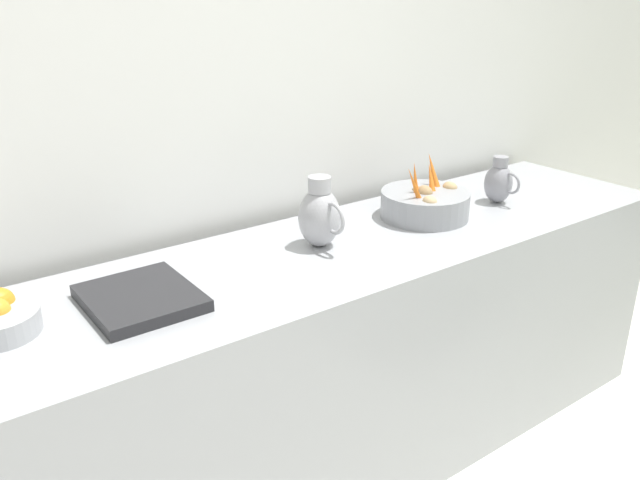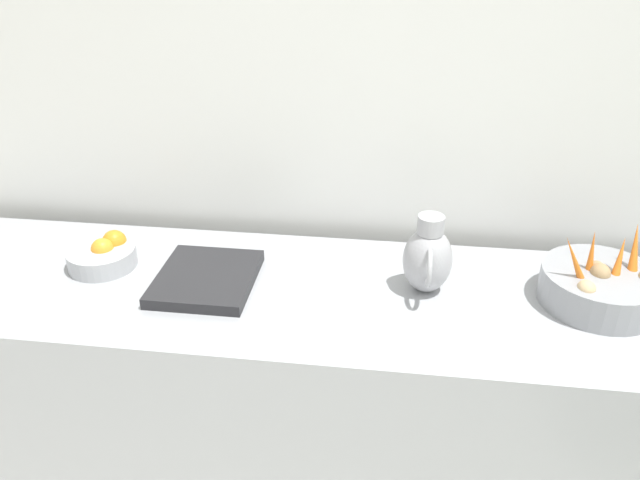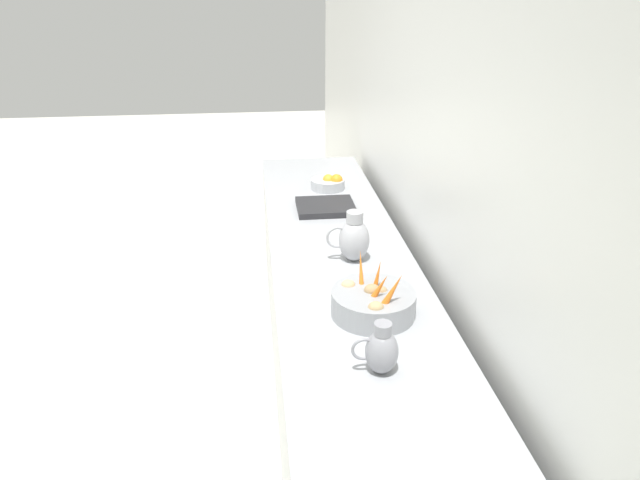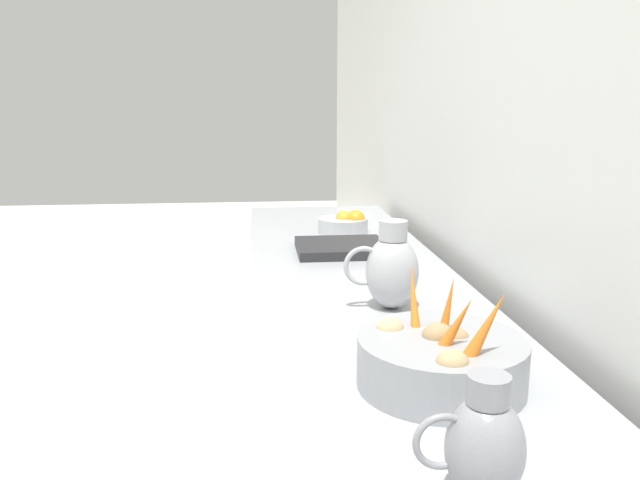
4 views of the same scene
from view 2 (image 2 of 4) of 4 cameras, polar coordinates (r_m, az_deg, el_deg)
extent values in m
cube|color=white|center=(2.15, 21.52, 13.99)|extent=(0.10, 8.88, 3.00)
cube|color=#9EA0A5|center=(2.17, 5.73, -15.48)|extent=(0.70, 3.31, 0.93)
cylinder|color=gray|center=(1.99, 24.76, -4.05)|extent=(0.35, 0.35, 0.11)
torus|color=gray|center=(2.02, 24.49, -5.17)|extent=(0.20, 0.20, 0.01)
cone|color=orange|center=(1.95, 24.10, -1.28)|extent=(0.05, 0.03, 0.15)
cone|color=orange|center=(2.02, 27.41, -0.92)|extent=(0.10, 0.04, 0.16)
cone|color=orange|center=(1.98, 26.29, -1.62)|extent=(0.09, 0.06, 0.13)
cone|color=orange|center=(1.89, 22.81, -1.87)|extent=(0.03, 0.10, 0.16)
ellipsoid|color=#9E7F56|center=(1.96, 24.80, -2.80)|extent=(0.07, 0.06, 0.05)
ellipsoid|color=#9E7F56|center=(2.00, 24.51, -2.39)|extent=(0.05, 0.04, 0.04)
ellipsoid|color=tan|center=(1.87, 23.71, -4.18)|extent=(0.06, 0.05, 0.05)
cylinder|color=#ADAFB5|center=(2.13, -19.76, -1.55)|extent=(0.22, 0.22, 0.06)
sphere|color=orange|center=(2.12, -19.73, -0.81)|extent=(0.07, 0.07, 0.07)
sphere|color=orange|center=(2.15, -18.72, -0.17)|extent=(0.08, 0.08, 0.08)
ellipsoid|color=#A3A3A8|center=(1.88, 10.04, -1.86)|extent=(0.15, 0.15, 0.21)
cylinder|color=#A3A3A8|center=(1.82, 10.35, 1.43)|extent=(0.08, 0.08, 0.06)
torus|color=#A3A3A8|center=(1.79, 10.16, -2.61)|extent=(0.11, 0.01, 0.11)
cube|color=#232326|center=(1.95, -10.61, -3.55)|extent=(0.34, 0.30, 0.04)
camera|label=1|loc=(1.17, -84.46, -5.57)|focal=36.69mm
camera|label=3|loc=(2.92, 78.00, 11.85)|focal=32.95mm
camera|label=4|loc=(2.25, 60.86, 1.95)|focal=35.71mm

